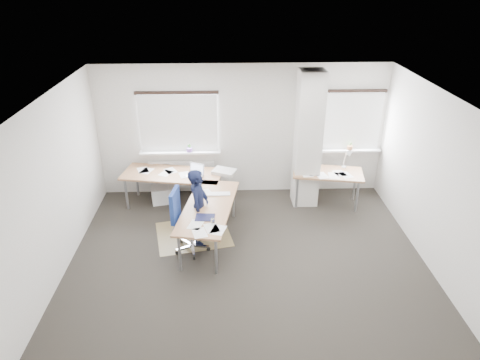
{
  "coord_description": "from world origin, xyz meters",
  "views": [
    {
      "loc": [
        -0.33,
        -5.96,
        4.47
      ],
      "look_at": [
        -0.09,
        0.9,
        1.05
      ],
      "focal_mm": 32.0,
      "sensor_mm": 36.0,
      "label": 1
    }
  ],
  "objects_px": {
    "task_chair": "(189,234)",
    "desk_main": "(192,190)",
    "person": "(199,206)",
    "desk_side": "(328,174)"
  },
  "relations": [
    {
      "from": "desk_main",
      "to": "task_chair",
      "type": "xyz_separation_m",
      "value": [
        -0.01,
        -0.95,
        -0.37
      ]
    },
    {
      "from": "desk_side",
      "to": "person",
      "type": "distance_m",
      "value": 2.87
    },
    {
      "from": "desk_side",
      "to": "task_chair",
      "type": "distance_m",
      "value": 3.18
    },
    {
      "from": "task_chair",
      "to": "person",
      "type": "height_order",
      "value": "person"
    },
    {
      "from": "desk_side",
      "to": "desk_main",
      "type": "bearing_deg",
      "value": -157.13
    },
    {
      "from": "task_chair",
      "to": "person",
      "type": "distance_m",
      "value": 0.51
    },
    {
      "from": "desk_main",
      "to": "task_chair",
      "type": "bearing_deg",
      "value": -80.59
    },
    {
      "from": "desk_side",
      "to": "task_chair",
      "type": "bearing_deg",
      "value": -140.15
    },
    {
      "from": "task_chair",
      "to": "desk_main",
      "type": "bearing_deg",
      "value": 98.29
    },
    {
      "from": "person",
      "to": "task_chair",
      "type": "bearing_deg",
      "value": 158.79
    }
  ]
}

